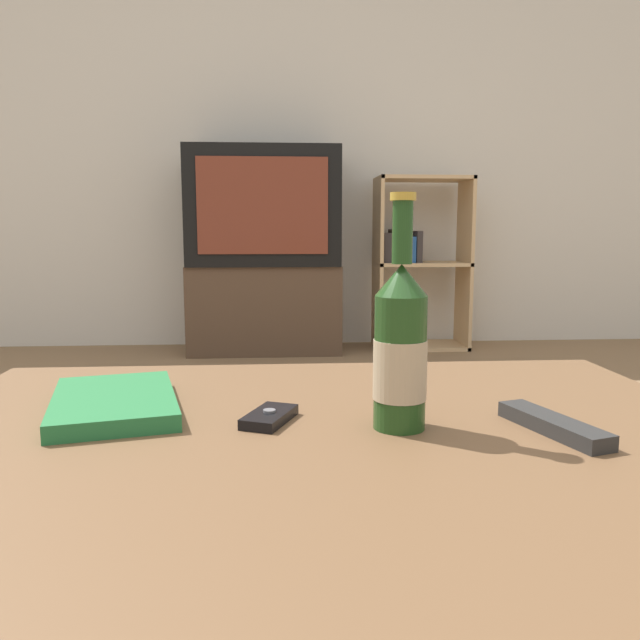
{
  "coord_description": "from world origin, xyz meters",
  "views": [
    {
      "loc": [
        -0.06,
        -0.76,
        0.68
      ],
      "look_at": [
        0.02,
        0.32,
        0.53
      ],
      "focal_mm": 35.0,
      "sensor_mm": 36.0,
      "label": 1
    }
  ],
  "objects_px": {
    "tv_stand": "(265,309)",
    "cell_phone": "(269,417)",
    "bookshelf": "(416,260)",
    "remote_control": "(553,425)",
    "beer_bottle": "(400,348)",
    "table_book": "(114,402)",
    "television": "(264,207)"
  },
  "relations": [
    {
      "from": "tv_stand",
      "to": "remote_control",
      "type": "height_order",
      "value": "tv_stand"
    },
    {
      "from": "television",
      "to": "remote_control",
      "type": "relative_size",
      "value": 4.7
    },
    {
      "from": "cell_phone",
      "to": "table_book",
      "type": "xyz_separation_m",
      "value": [
        -0.22,
        0.07,
        0.0
      ]
    },
    {
      "from": "remote_control",
      "to": "table_book",
      "type": "bearing_deg",
      "value": 149.75
    },
    {
      "from": "bookshelf",
      "to": "cell_phone",
      "type": "bearing_deg",
      "value": -106.48
    },
    {
      "from": "television",
      "to": "beer_bottle",
      "type": "distance_m",
      "value": 2.76
    },
    {
      "from": "television",
      "to": "cell_phone",
      "type": "distance_m",
      "value": 2.72
    },
    {
      "from": "television",
      "to": "table_book",
      "type": "xyz_separation_m",
      "value": [
        -0.16,
        -2.63,
        -0.37
      ]
    },
    {
      "from": "bookshelf",
      "to": "cell_phone",
      "type": "distance_m",
      "value": 2.87
    },
    {
      "from": "tv_stand",
      "to": "cell_phone",
      "type": "xyz_separation_m",
      "value": [
        0.06,
        -2.7,
        0.19
      ]
    },
    {
      "from": "cell_phone",
      "to": "television",
      "type": "bearing_deg",
      "value": 113.84
    },
    {
      "from": "tv_stand",
      "to": "cell_phone",
      "type": "distance_m",
      "value": 2.71
    },
    {
      "from": "tv_stand",
      "to": "cell_phone",
      "type": "height_order",
      "value": "tv_stand"
    },
    {
      "from": "television",
      "to": "bookshelf",
      "type": "height_order",
      "value": "television"
    },
    {
      "from": "beer_bottle",
      "to": "table_book",
      "type": "relative_size",
      "value": 1.03
    },
    {
      "from": "beer_bottle",
      "to": "cell_phone",
      "type": "height_order",
      "value": "beer_bottle"
    },
    {
      "from": "television",
      "to": "remote_control",
      "type": "distance_m",
      "value": 2.82
    },
    {
      "from": "bookshelf",
      "to": "table_book",
      "type": "relative_size",
      "value": 3.37
    },
    {
      "from": "beer_bottle",
      "to": "remote_control",
      "type": "distance_m",
      "value": 0.22
    },
    {
      "from": "bookshelf",
      "to": "cell_phone",
      "type": "relative_size",
      "value": 9.27
    },
    {
      "from": "television",
      "to": "beer_bottle",
      "type": "bearing_deg",
      "value": -85.22
    },
    {
      "from": "cell_phone",
      "to": "table_book",
      "type": "height_order",
      "value": "table_book"
    },
    {
      "from": "television",
      "to": "table_book",
      "type": "distance_m",
      "value": 2.66
    },
    {
      "from": "bookshelf",
      "to": "table_book",
      "type": "xyz_separation_m",
      "value": [
        -1.04,
        -2.68,
        -0.07
      ]
    },
    {
      "from": "television",
      "to": "tv_stand",
      "type": "bearing_deg",
      "value": 90.0
    },
    {
      "from": "cell_phone",
      "to": "tv_stand",
      "type": "bearing_deg",
      "value": 113.84
    },
    {
      "from": "cell_phone",
      "to": "remote_control",
      "type": "height_order",
      "value": "remote_control"
    },
    {
      "from": "bookshelf",
      "to": "remote_control",
      "type": "height_order",
      "value": "bookshelf"
    },
    {
      "from": "bookshelf",
      "to": "cell_phone",
      "type": "height_order",
      "value": "bookshelf"
    },
    {
      "from": "tv_stand",
      "to": "table_book",
      "type": "distance_m",
      "value": 2.64
    },
    {
      "from": "television",
      "to": "bookshelf",
      "type": "relative_size",
      "value": 0.84
    },
    {
      "from": "television",
      "to": "table_book",
      "type": "bearing_deg",
      "value": -93.55
    }
  ]
}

